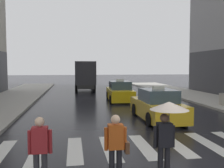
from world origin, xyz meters
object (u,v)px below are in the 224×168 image
(pedestrian_with_handbag, at_px, (116,144))
(box_truck, at_px, (85,75))
(taxi_lead, at_px, (157,106))
(taxi_second, at_px, (120,92))
(pedestrian_with_umbrella, at_px, (167,119))
(pedestrian_plain_coat, at_px, (40,148))

(pedestrian_with_handbag, bearing_deg, box_truck, 89.20)
(pedestrian_with_handbag, bearing_deg, taxi_lead, 63.52)
(taxi_lead, height_order, taxi_second, same)
(taxi_lead, height_order, box_truck, box_truck)
(taxi_lead, bearing_deg, taxi_second, 94.90)
(box_truck, distance_m, pedestrian_with_umbrella, 23.67)
(taxi_second, relative_size, box_truck, 0.61)
(taxi_lead, height_order, pedestrian_with_handbag, taxi_lead)
(pedestrian_with_handbag, bearing_deg, pedestrian_plain_coat, 179.95)
(box_truck, xyz_separation_m, pedestrian_plain_coat, (-2.11, -23.63, -0.91))
(box_truck, distance_m, pedestrian_with_handbag, 23.65)
(taxi_lead, xyz_separation_m, taxi_second, (-0.64, 7.42, 0.00))
(taxi_second, bearing_deg, box_truck, 104.19)
(pedestrian_with_handbag, distance_m, pedestrian_plain_coat, 1.78)
(taxi_lead, height_order, pedestrian_with_umbrella, pedestrian_with_umbrella)
(taxi_lead, bearing_deg, box_truck, 100.17)
(pedestrian_with_umbrella, bearing_deg, pedestrian_plain_coat, 179.66)
(box_truck, height_order, pedestrian_with_umbrella, box_truck)
(taxi_second, bearing_deg, pedestrian_with_handbag, -100.88)
(taxi_lead, relative_size, taxi_second, 0.99)
(pedestrian_with_handbag, relative_size, pedestrian_plain_coat, 1.00)
(box_truck, height_order, pedestrian_plain_coat, box_truck)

